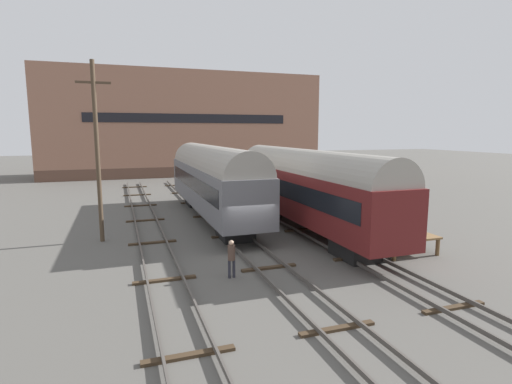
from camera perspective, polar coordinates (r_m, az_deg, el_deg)
The scene contains 11 objects.
ground_plane at distance 21.14m, azimuth -1.07°, elevation -8.35°, with size 200.00×200.00×0.00m, color #56544F.
track_left at distance 20.22m, azimuth -13.86°, elevation -8.97°, with size 2.60×60.00×0.26m.
track_middle at distance 21.10m, azimuth -1.07°, elevation -7.98°, with size 2.60×60.00×0.26m.
track_right at distance 22.91m, azimuth 10.15°, elevation -6.77°, with size 2.60×60.00×0.26m.
train_car_maroon at distance 24.84m, azimuth 7.12°, elevation 1.06°, with size 2.86×17.65×5.12m.
train_car_grey at distance 28.35m, azimuth -6.23°, elevation 2.05°, with size 3.08×17.50×5.22m.
station_platform at distance 25.60m, azimuth 13.71°, elevation -3.57°, with size 2.92×11.60×0.95m.
bench at distance 27.79m, azimuth 10.36°, elevation -1.33°, with size 1.40×0.40×0.91m.
person_worker at distance 17.10m, azimuth -3.52°, elevation -9.02°, with size 0.32×0.32×1.65m.
utility_pole at distance 23.73m, azimuth -21.74°, elevation 5.56°, with size 1.80×0.24×9.98m.
warehouse_building at distance 60.96m, azimuth -10.21°, elevation 9.47°, with size 38.76×11.09×14.50m.
Camera 1 is at (-6.23, -19.24, 6.15)m, focal length 28.00 mm.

